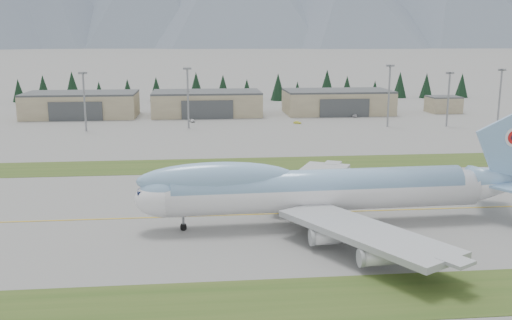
{
  "coord_description": "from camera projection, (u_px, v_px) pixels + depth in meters",
  "views": [
    {
      "loc": [
        -19.08,
        -106.83,
        33.95
      ],
      "look_at": [
        -6.7,
        13.84,
        8.0
      ],
      "focal_mm": 40.0,
      "sensor_mm": 36.0,
      "label": 1
    }
  ],
  "objects": [
    {
      "name": "ground",
      "position": [
        297.0,
        213.0,
        112.93
      ],
      "size": [
        7000.0,
        7000.0,
        0.0
      ],
      "primitive_type": "plane",
      "color": "slate",
      "rests_on": "ground"
    },
    {
      "name": "grass_strip_near",
      "position": [
        346.0,
        298.0,
        75.97
      ],
      "size": [
        400.0,
        14.0,
        0.08
      ],
      "primitive_type": "cube",
      "color": "#304A1A",
      "rests_on": "ground"
    },
    {
      "name": "grass_strip_far",
      "position": [
        269.0,
        164.0,
        156.71
      ],
      "size": [
        400.0,
        18.0,
        0.08
      ],
      "primitive_type": "cube",
      "color": "#304A1A",
      "rests_on": "ground"
    },
    {
      "name": "taxiway_line_main",
      "position": [
        297.0,
        213.0,
        112.93
      ],
      "size": [
        400.0,
        0.4,
        0.02
      ],
      "primitive_type": "cube",
      "color": "gold",
      "rests_on": "ground"
    },
    {
      "name": "boeing_747_freighter",
      "position": [
        320.0,
        189.0,
        105.07
      ],
      "size": [
        76.64,
        66.5,
        20.29
      ],
      "rotation": [
        0.0,
        0.0,
        0.04
      ],
      "color": "silver",
      "rests_on": "ground"
    },
    {
      "name": "hangar_left",
      "position": [
        82.0,
        105.0,
        250.63
      ],
      "size": [
        48.0,
        26.6,
        10.8
      ],
      "color": "gray",
      "rests_on": "ground"
    },
    {
      "name": "hangar_center",
      "position": [
        207.0,
        103.0,
        256.12
      ],
      "size": [
        48.0,
        26.6,
        10.8
      ],
      "color": "gray",
      "rests_on": "ground"
    },
    {
      "name": "hangar_right",
      "position": [
        337.0,
        102.0,
        262.11
      ],
      "size": [
        48.0,
        26.6,
        10.8
      ],
      "color": "gray",
      "rests_on": "ground"
    },
    {
      "name": "control_shed",
      "position": [
        443.0,
        104.0,
        265.59
      ],
      "size": [
        14.0,
        12.0,
        7.6
      ],
      "color": "gray",
      "rests_on": "ground"
    },
    {
      "name": "floodlight_masts",
      "position": [
        267.0,
        87.0,
        216.12
      ],
      "size": [
        206.24,
        9.15,
        24.05
      ],
      "color": "gray",
      "rests_on": "ground"
    },
    {
      "name": "service_vehicle_a",
      "position": [
        192.0,
        122.0,
        235.77
      ],
      "size": [
        2.75,
        4.23,
        1.34
      ],
      "primitive_type": "imported",
      "rotation": [
        0.0,
        0.0,
        0.32
      ],
      "color": "#BCBCBE",
      "rests_on": "ground"
    },
    {
      "name": "service_vehicle_b",
      "position": [
        297.0,
        124.0,
        231.15
      ],
      "size": [
        3.33,
        2.45,
        1.05
      ],
      "primitive_type": "imported",
      "rotation": [
        0.0,
        0.0,
        1.09
      ],
      "color": "gold",
      "rests_on": "ground"
    },
    {
      "name": "service_vehicle_c",
      "position": [
        355.0,
        117.0,
        250.64
      ],
      "size": [
        3.48,
        5.07,
        1.36
      ],
      "primitive_type": "imported",
      "rotation": [
        0.0,
        0.0,
        -0.37
      ],
      "color": "silver",
      "rests_on": "ground"
    },
    {
      "name": "conifer_belt",
      "position": [
        230.0,
        87.0,
        317.95
      ],
      "size": [
        275.53,
        16.18,
        16.68
      ],
      "color": "black",
      "rests_on": "ground"
    }
  ]
}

